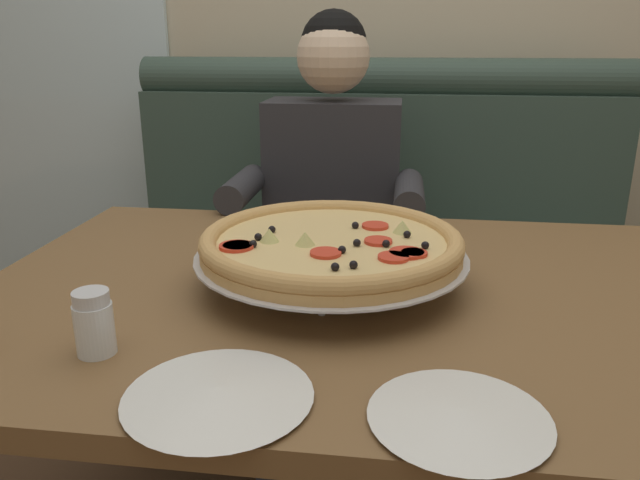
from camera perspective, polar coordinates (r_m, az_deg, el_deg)
name	(u,v)px	position (r m, az deg, el deg)	size (l,w,h in m)	color
booth_bench	(371,278)	(2.16, 4.75, -3.56)	(1.73, 0.78, 1.13)	#384C42
dining_table	(347,327)	(1.17, 2.53, -8.07)	(1.38, 0.96, 0.76)	brown
diner_main	(329,211)	(1.81, 0.83, 2.69)	(0.54, 0.64, 1.27)	#2D3342
pizza	(331,245)	(1.12, 1.05, -0.45)	(0.50, 0.50, 0.11)	silver
shaker_parmesan	(94,327)	(0.95, -20.15, -7.59)	(0.06, 0.06, 0.10)	white
plate_near_left	(218,392)	(0.81, -9.40, -13.73)	(0.24, 0.24, 0.02)	white
plate_near_right	(459,413)	(0.78, 12.77, -15.39)	(0.22, 0.22, 0.02)	white
patio_chair	(98,167)	(3.60, -19.87, 6.38)	(0.40, 0.40, 0.86)	black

